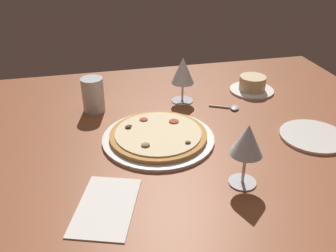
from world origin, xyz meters
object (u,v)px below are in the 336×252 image
Objects in this scene: pizza_main at (158,136)px; side_plate at (313,136)px; water_glass at (93,97)px; paper_menu at (106,206)px; wine_glass_far at (183,72)px; wine_glass_near at (247,142)px; spoon at (231,108)px; ramekin_on_saucer at (252,85)px.

pizza_main reaches higher than side_plate.
water_glass is 49.46cm from paper_menu.
pizza_main is 1.68× the size of side_plate.
side_plate is (31.61, -32.93, -10.54)cm from wine_glass_far.
spoon is at bearing 72.55° from wine_glass_near.
ramekin_on_saucer reaches higher than spoon.
paper_menu is (-58.55, -52.19, -2.31)cm from ramekin_on_saucer.
side_plate is (45.20, -9.01, -0.74)cm from pizza_main.
wine_glass_far is at bearing 133.83° from side_plate.
paper_menu is at bearing -123.79° from pizza_main.
side_plate is at bearing -83.78° from ramekin_on_saucer.
side_plate is at bearing -11.27° from pizza_main.
wine_glass_far is at bearing 76.81° from paper_menu.
pizza_main is 31.73cm from spoon.
water_glass is at bearing 124.89° from wine_glass_near.
water_glass is at bearing 168.61° from spoon.
spoon is at bearing 59.94° from paper_menu.
ramekin_on_saucer reaches higher than paper_menu.
side_plate is at bearing -54.09° from spoon.
pizza_main is at bearing -119.60° from wine_glass_far.
pizza_main is 2.01× the size of wine_glass_near.
side_plate is at bearing -46.17° from wine_glass_far.
wine_glass_far reaches higher than pizza_main.
water_glass is at bearing 152.52° from side_plate.
ramekin_on_saucer is at bearing 63.66° from wine_glass_near.
pizza_main is 49.10cm from ramekin_on_saucer.
ramekin_on_saucer is 78.47cm from paper_menu.
spoon is (-13.02, -12.16, -2.00)cm from ramekin_on_saucer.
pizza_main is at bearing 74.83° from paper_menu.
wine_glass_far is at bearing -174.76° from ramekin_on_saucer.
ramekin_on_saucer is 0.84× the size of side_plate.
ramekin_on_saucer is 35.74cm from side_plate.
wine_glass_near is (-25.20, -50.91, 9.39)cm from ramekin_on_saucer.
ramekin_on_saucer is 57.58cm from wine_glass_near.
wine_glass_near is 1.61× the size of spoon.
wine_glass_near is 42.19cm from spoon.
water_glass reaches higher than paper_menu.
wine_glass_near reaches higher than side_plate.
spoon is at bearing 26.80° from pizza_main.
paper_menu is at bearing -121.82° from wine_glass_far.
water_glass is 0.59× the size of side_plate.
side_plate is 28.78cm from spoon.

